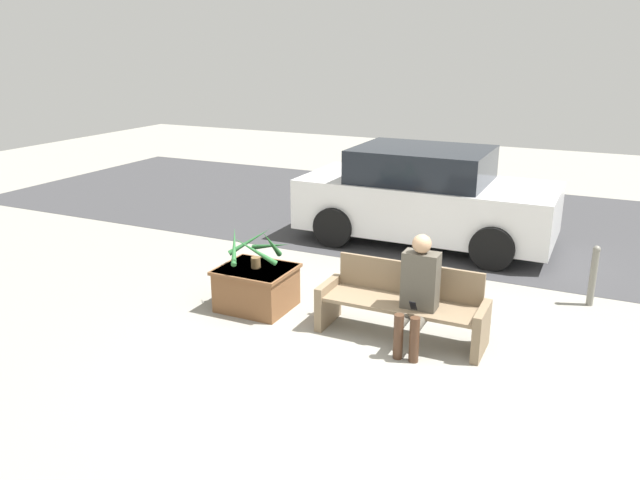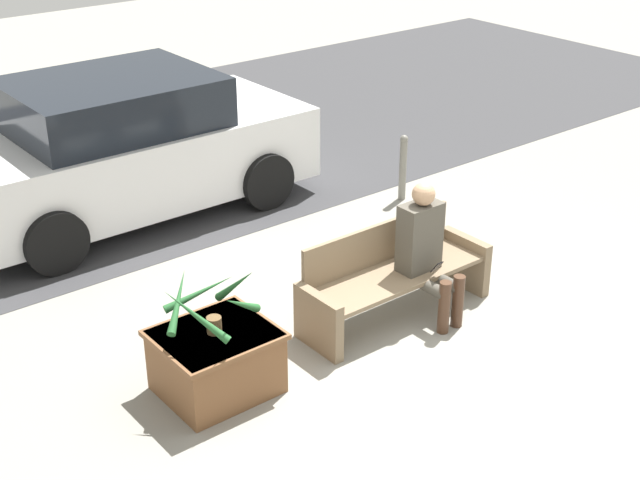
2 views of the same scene
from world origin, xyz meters
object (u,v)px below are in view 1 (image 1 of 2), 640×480
bench (403,304)px  parked_car (425,197)px  planter_box (257,286)px  potted_plant (256,248)px  person_seated (418,289)px  bollard_post (593,275)px

bench → parked_car: size_ratio=0.46×
planter_box → potted_plant: (-0.00, 0.03, 0.50)m
person_seated → planter_box: bearing=175.8°
planter_box → potted_plant: bearing=98.4°
person_seated → planter_box: (-2.09, 0.15, -0.39)m
person_seated → parked_car: (-1.01, 3.71, 0.09)m
person_seated → potted_plant: 2.11m
bench → planter_box: bench is taller
planter_box → potted_plant: 0.50m
bench → planter_box: bearing=-179.0°
parked_car → bollard_post: size_ratio=5.18×
bench → person_seated: 0.40m
person_seated → bollard_post: 2.63m
potted_plant → bollard_post: potted_plant is taller
person_seated → bollard_post: bearing=50.9°
bench → person_seated: person_seated is taller
planter_box → potted_plant: size_ratio=1.13×
potted_plant → bench: bearing=0.2°
bench → planter_box: (-1.88, -0.03, -0.10)m
bench → person_seated: bearing=-40.7°
bench → bollard_post: 2.62m
bollard_post → parked_car: bearing=147.8°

